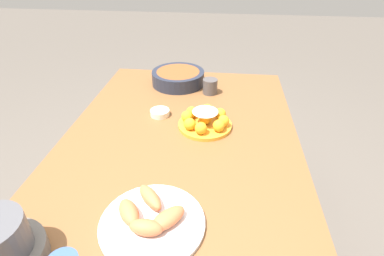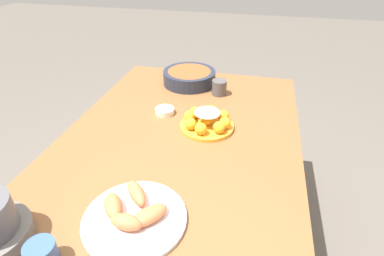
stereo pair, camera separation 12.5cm
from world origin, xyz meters
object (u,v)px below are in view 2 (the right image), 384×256
object	(u,v)px
sauce_bowl	(165,111)
cup_near	(219,87)
cake_plate	(207,121)
seafood_platter	(133,215)
serving_bowl	(189,77)
dining_table	(176,160)
cup_far	(42,255)

from	to	relation	value
sauce_bowl	cup_near	xyz separation A→B (m)	(0.26, -0.22, 0.02)
cake_plate	cup_near	world-z (taller)	cake_plate
seafood_platter	serving_bowl	bearing A→B (deg)	3.92
dining_table	cake_plate	bearing A→B (deg)	-31.63
serving_bowl	sauce_bowl	xyz separation A→B (m)	(-0.36, 0.03, -0.03)
dining_table	cup_near	world-z (taller)	cup_near
cake_plate	serving_bowl	xyz separation A→B (m)	(0.44, 0.19, 0.01)
cake_plate	serving_bowl	distance (m)	0.48
serving_bowl	seafood_platter	size ratio (longest dim) A/B	0.95
serving_bowl	seafood_platter	xyz separation A→B (m)	(-0.99, -0.07, -0.02)
serving_bowl	cup_near	distance (m)	0.21
serving_bowl	seafood_platter	distance (m)	1.00
sauce_bowl	cup_near	world-z (taller)	cup_near
cake_plate	sauce_bowl	distance (m)	0.23
cup_near	seafood_platter	bearing A→B (deg)	172.36
sauce_bowl	cup_far	distance (m)	0.82
sauce_bowl	cup_near	bearing A→B (deg)	-39.99
serving_bowl	cup_near	world-z (taller)	cup_near
dining_table	sauce_bowl	bearing A→B (deg)	27.19
cup_near	cup_far	size ratio (longest dim) A/B	1.02
dining_table	cup_near	size ratio (longest dim) A/B	19.90
sauce_bowl	seafood_platter	bearing A→B (deg)	-170.86
dining_table	serving_bowl	distance (m)	0.62
cup_far	cake_plate	bearing A→B (deg)	-21.11
cake_plate	sauce_bowl	size ratio (longest dim) A/B	2.63
cake_plate	seafood_platter	size ratio (longest dim) A/B	0.76
cup_far	seafood_platter	bearing A→B (deg)	-41.60
serving_bowl	sauce_bowl	size ratio (longest dim) A/B	3.27
sauce_bowl	seafood_platter	world-z (taller)	seafood_platter
dining_table	sauce_bowl	size ratio (longest dim) A/B	17.50
dining_table	cake_plate	distance (m)	0.22
serving_bowl	sauce_bowl	world-z (taller)	serving_bowl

